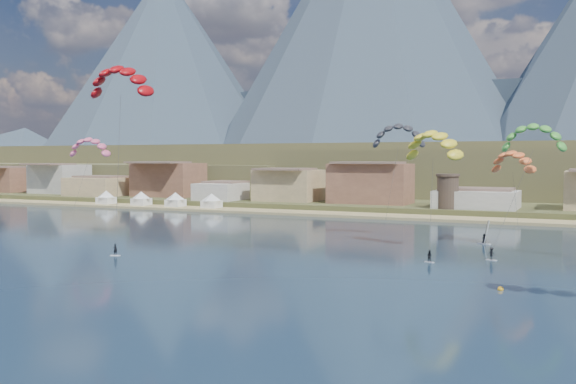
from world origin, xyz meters
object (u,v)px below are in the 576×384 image
(windsurfer, at_px, (485,237))
(kitesurfer_red, at_px, (120,77))
(watchtower, at_px, (448,191))
(kitesurfer_yellow, at_px, (433,141))
(kitesurfer_green, at_px, (533,134))
(buoy, at_px, (501,289))

(windsurfer, bearing_deg, kitesurfer_red, -157.73)
(watchtower, xyz_separation_m, windsurfer, (15.88, -47.98, -5.09))
(kitesurfer_yellow, relative_size, kitesurfer_green, 0.95)
(kitesurfer_red, height_order, buoy, kitesurfer_red)
(kitesurfer_red, bearing_deg, kitesurfer_yellow, 14.41)
(windsurfer, distance_m, buoy, 39.39)
(watchtower, height_order, windsurfer, watchtower)
(windsurfer, bearing_deg, kitesurfer_green, -30.55)
(kitesurfer_yellow, height_order, kitesurfer_green, kitesurfer_green)
(watchtower, relative_size, kitesurfer_green, 0.38)
(watchtower, xyz_separation_m, buoy, (23.12, -86.68, -6.26))
(buoy, bearing_deg, watchtower, 104.94)
(kitesurfer_red, bearing_deg, kitesurfer_green, 16.28)
(kitesurfer_yellow, xyz_separation_m, kitesurfer_green, (14.29, 5.96, 1.03))
(watchtower, bearing_deg, kitesurfer_red, -120.21)
(kitesurfer_red, distance_m, kitesurfer_yellow, 53.73)
(watchtower, height_order, kitesurfer_green, kitesurfer_green)
(kitesurfer_green, bearing_deg, buoy, -90.69)
(kitesurfer_red, bearing_deg, buoy, -13.16)
(kitesurfer_green, xyz_separation_m, windsurfer, (-7.66, 4.52, -16.99))
(kitesurfer_red, relative_size, kitesurfer_yellow, 1.54)
(kitesurfer_yellow, xyz_separation_m, buoy, (13.88, -28.22, -17.12))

